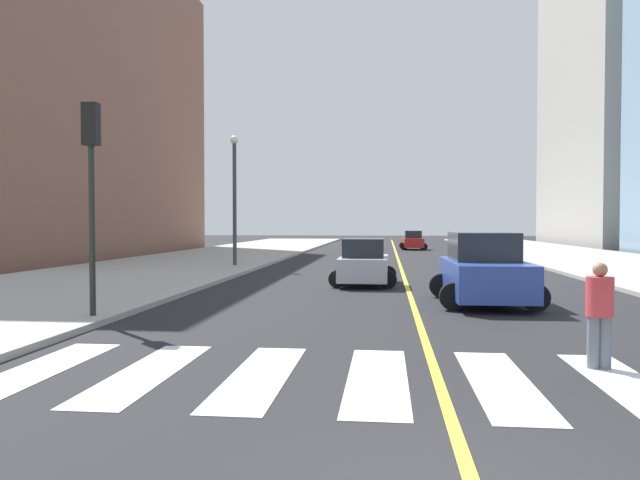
# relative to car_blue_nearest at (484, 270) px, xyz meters

# --- Properties ---
(sidewalk_kerb_west) EXTENTS (10.00, 120.00, 0.15)m
(sidewalk_kerb_west) POSITION_rel_car_blue_nearest_xyz_m (-14.26, 7.10, -0.89)
(sidewalk_kerb_west) COLOR #9E9B93
(sidewalk_kerb_west) RESTS_ON ground
(crosswalk_paint) EXTENTS (13.50, 4.00, 0.01)m
(crosswalk_paint) POSITION_rel_car_blue_nearest_xyz_m (-2.06, -8.90, -0.96)
(crosswalk_paint) COLOR silver
(crosswalk_paint) RESTS_ON ground
(lane_divider_paint) EXTENTS (0.16, 80.00, 0.01)m
(lane_divider_paint) POSITION_rel_car_blue_nearest_xyz_m (-2.06, 27.10, -0.96)
(lane_divider_paint) COLOR yellow
(lane_divider_paint) RESTS_ON ground
(low_rise_brick_west) EXTENTS (16.00, 32.00, 23.33)m
(low_rise_brick_west) POSITION_rel_car_blue_nearest_xyz_m (-28.39, 23.26, 10.69)
(low_rise_brick_west) COLOR brown
(low_rise_brick_west) RESTS_ON ground
(car_blue_nearest) EXTENTS (2.96, 4.68, 2.07)m
(car_blue_nearest) POSITION_rel_car_blue_nearest_xyz_m (0.00, 0.00, 0.00)
(car_blue_nearest) COLOR #2D479E
(car_blue_nearest) RESTS_ON ground
(car_red_second) EXTENTS (2.39, 3.79, 1.68)m
(car_red_second) POSITION_rel_car_blue_nearest_xyz_m (-0.45, 36.27, -0.18)
(car_red_second) COLOR red
(car_red_second) RESTS_ON ground
(car_silver_third) EXTENTS (2.48, 3.97, 1.77)m
(car_silver_third) POSITION_rel_car_blue_nearest_xyz_m (-3.67, 4.98, -0.14)
(car_silver_third) COLOR #B7B7BC
(car_silver_third) RESTS_ON ground
(traffic_light_far_corner) EXTENTS (0.36, 0.41, 5.03)m
(traffic_light_far_corner) POSITION_rel_car_blue_nearest_xyz_m (-9.77, -4.31, 2.71)
(traffic_light_far_corner) COLOR black
(traffic_light_far_corner) RESTS_ON sidewalk_kerb_west
(pedestrian_crossing) EXTENTS (0.42, 0.42, 1.72)m
(pedestrian_crossing) POSITION_rel_car_blue_nearest_xyz_m (0.58, -7.88, -0.02)
(pedestrian_crossing) COLOR slate
(pedestrian_crossing) RESTS_ON ground
(street_lamp) EXTENTS (0.44, 0.44, 6.76)m
(street_lamp) POSITION_rel_car_blue_nearest_xyz_m (-10.71, 12.99, 3.21)
(street_lamp) COLOR #38383D
(street_lamp) RESTS_ON sidewalk_kerb_west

